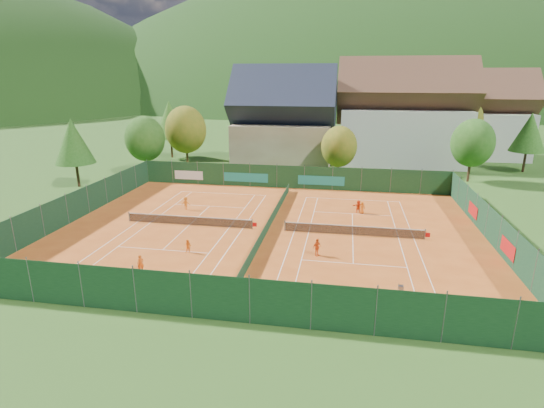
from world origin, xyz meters
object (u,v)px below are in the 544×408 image
(hotel_block_b, at_px, (479,120))
(player_right_near, at_px, (317,247))
(ball_hopper, at_px, (401,288))
(player_left_mid, at_px, (188,246))
(chalet, at_px, (284,125))
(player_left_near, at_px, (141,263))
(player_left_far, at_px, (186,203))
(player_right_far_a, at_px, (362,208))
(hotel_block_a, at_px, (403,119))
(player_right_far_b, at_px, (358,206))

(hotel_block_b, xyz_separation_m, player_right_near, (-24.96, -49.32, -5.87))
(hotel_block_b, distance_m, player_right_near, 55.59)
(ball_hopper, height_order, player_left_mid, player_left_mid)
(chalet, height_order, ball_hopper, chalet)
(player_left_near, relative_size, player_left_mid, 1.13)
(player_left_far, bearing_deg, player_right_far_a, 175.22)
(hotel_block_b, distance_m, player_left_mid, 62.17)
(hotel_block_b, height_order, player_left_mid, hotel_block_b)
(hotel_block_a, height_order, player_right_near, hotel_block_a)
(hotel_block_b, bearing_deg, player_left_far, -135.70)
(player_left_near, height_order, player_right_far_b, player_right_far_b)
(hotel_block_b, distance_m, player_right_far_a, 43.29)
(hotel_block_a, relative_size, player_right_far_b, 15.07)
(chalet, bearing_deg, player_right_far_b, -63.37)
(hotel_block_a, xyz_separation_m, player_left_mid, (-21.60, -42.60, -6.79))
(hotel_block_b, distance_m, player_left_near, 66.70)
(player_right_near, bearing_deg, player_left_far, 100.61)
(chalet, relative_size, player_right_near, 10.87)
(hotel_block_a, distance_m, player_right_far_b, 30.78)
(ball_hopper, xyz_separation_m, player_left_near, (-18.94, 0.33, 0.12))
(ball_hopper, xyz_separation_m, player_right_near, (-6.05, 5.61, 0.19))
(hotel_block_b, bearing_deg, player_left_mid, -125.13)
(hotel_block_a, relative_size, player_left_far, 15.02)
(chalet, distance_m, player_right_far_a, 26.95)
(hotel_block_b, bearing_deg, player_right_near, -116.85)
(hotel_block_b, bearing_deg, hotel_block_a, -150.26)
(ball_hopper, xyz_separation_m, player_right_far_b, (-2.49, 17.80, 0.16))
(ball_hopper, bearing_deg, player_left_near, 179.02)
(chalet, bearing_deg, hotel_block_a, 17.53)
(hotel_block_b, bearing_deg, player_left_near, -124.73)
(hotel_block_a, relative_size, player_right_near, 14.50)
(player_left_near, bearing_deg, player_right_far_a, 13.30)
(ball_hopper, height_order, player_left_near, player_left_near)
(chalet, height_order, hotel_block_a, hotel_block_a)
(ball_hopper, height_order, player_right_far_b, player_right_far_b)
(chalet, xyz_separation_m, player_right_far_a, (11.99, -23.39, -5.95))
(player_left_near, bearing_deg, player_right_far_b, 14.43)
(ball_hopper, height_order, player_left_far, player_left_far)
(chalet, bearing_deg, player_left_far, -105.90)
(player_left_near, bearing_deg, player_left_mid, 28.30)
(player_right_far_a, bearing_deg, player_left_near, 55.23)
(player_left_mid, bearing_deg, player_left_near, -121.20)
(player_right_far_a, bearing_deg, hotel_block_a, -93.80)
(hotel_block_a, xyz_separation_m, hotel_block_b, (14.00, 8.00, -0.76))
(chalet, xyz_separation_m, player_right_far_b, (11.59, -23.12, -5.91))
(ball_hopper, distance_m, player_right_far_b, 17.98)
(hotel_block_b, xyz_separation_m, ball_hopper, (-18.92, -54.92, -6.06))
(ball_hopper, relative_size, player_right_far_b, 0.56)
(hotel_block_b, distance_m, player_right_far_b, 43.25)
(player_left_far, relative_size, player_right_far_a, 1.07)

